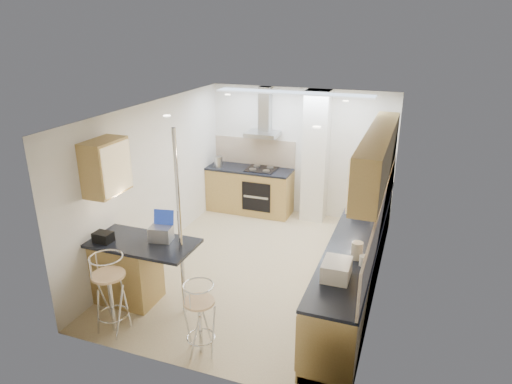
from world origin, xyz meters
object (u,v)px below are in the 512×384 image
(microwave, at_px, (368,204))
(bar_stool_near, at_px, (111,294))
(bar_stool_end, at_px, (200,319))
(laptop, at_px, (161,234))
(bread_bin, at_px, (336,270))

(microwave, xyz_separation_m, bar_stool_near, (-2.70, -2.72, -0.53))
(microwave, height_order, bar_stool_end, microwave)
(laptop, relative_size, bar_stool_end, 0.31)
(microwave, relative_size, laptop, 1.74)
(laptop, bearing_deg, bar_stool_end, -50.06)
(microwave, height_order, laptop, microwave)
(bar_stool_near, height_order, bread_bin, bread_bin)
(bar_stool_near, distance_m, bar_stool_end, 1.21)
(microwave, distance_m, bar_stool_near, 3.87)
(laptop, bearing_deg, microwave, 28.52)
(bread_bin, bearing_deg, bar_stool_near, -166.76)
(microwave, xyz_separation_m, bread_bin, (-0.08, -2.06, -0.03))
(laptop, xyz_separation_m, bread_bin, (2.33, -0.11, -0.02))
(microwave, xyz_separation_m, bar_stool_end, (-1.49, -2.72, -0.60))
(bread_bin, bearing_deg, laptop, 176.32)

